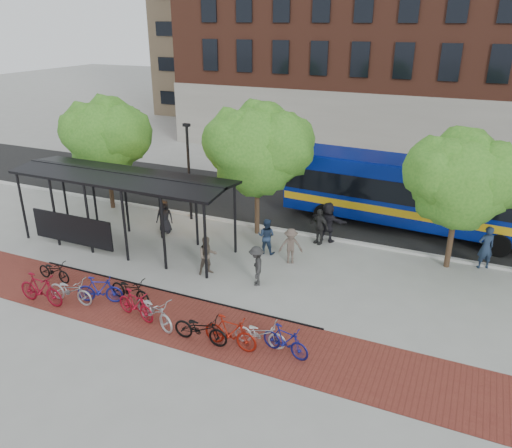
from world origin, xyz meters
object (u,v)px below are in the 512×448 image
at_px(bus, 415,191).
at_px(bike_9, 230,332).
at_px(pedestrian_7, 486,247).
at_px(bus_shelter, 120,184).
at_px(tree_c, 463,177).
at_px(bike_11, 285,341).
at_px(bike_1, 41,289).
at_px(pedestrian_3, 291,246).
at_px(pedestrian_2, 266,236).
at_px(bike_5, 136,305).
at_px(pedestrian_0, 165,216).
at_px(bike_2, 70,290).
at_px(tree_b, 259,146).
at_px(lamp_post_left, 189,169).
at_px(bike_8, 201,328).
at_px(pedestrian_9, 256,266).
at_px(pedestrian_4, 319,226).
at_px(bike_6, 154,311).
at_px(bike_0, 54,271).
at_px(pedestrian_5, 328,222).
at_px(bike_4, 130,290).
at_px(tree_a, 106,134).
at_px(bike_3, 100,290).
at_px(pedestrian_8, 207,256).

bearing_deg(bus, bike_9, -102.99).
bearing_deg(pedestrian_7, bus_shelter, -13.17).
relative_size(tree_c, bike_11, 3.47).
bearing_deg(bike_1, pedestrian_3, -46.57).
bearing_deg(pedestrian_2, bike_9, 100.89).
height_order(bike_5, pedestrian_0, pedestrian_0).
relative_size(bike_2, pedestrian_7, 1.01).
bearing_deg(tree_b, bike_11, -61.47).
bearing_deg(lamp_post_left, bike_8, -57.47).
bearing_deg(pedestrian_9, pedestrian_4, 141.10).
distance_m(pedestrian_0, pedestrian_3, 6.96).
xyz_separation_m(bike_5, bike_6, (0.86, -0.08, 0.01)).
bearing_deg(bike_8, tree_b, 10.59).
bearing_deg(lamp_post_left, pedestrian_3, -22.23).
bearing_deg(bike_8, bus, -22.23).
bearing_deg(bike_0, pedestrian_5, -43.98).
xyz_separation_m(bike_5, bike_8, (2.84, -0.32, -0.03)).
xyz_separation_m(bike_0, bike_11, (10.39, -0.72, 0.07)).
relative_size(bus, bike_9, 6.93).
height_order(pedestrian_3, pedestrian_4, pedestrian_4).
distance_m(tree_c, bike_2, 16.04).
bearing_deg(lamp_post_left, bike_2, -88.35).
relative_size(bike_8, pedestrian_3, 1.21).
relative_size(bike_6, bike_9, 1.10).
bearing_deg(bike_4, pedestrian_2, -20.20).
relative_size(tree_c, pedestrian_5, 3.01).
xyz_separation_m(bike_8, pedestrian_0, (-6.25, 7.31, 0.33)).
bearing_deg(pedestrian_5, tree_a, 11.14).
xyz_separation_m(tree_a, bike_9, (11.93, -9.01, -3.66)).
distance_m(bike_11, pedestrian_9, 4.66).
xyz_separation_m(bike_3, pedestrian_0, (-1.52, 6.66, 0.32)).
xyz_separation_m(tree_c, pedestrian_3, (-6.41, -2.48, -3.25)).
bearing_deg(bike_3, pedestrian_2, -51.75).
bearing_deg(pedestrian_2, bike_2, 51.33).
bearing_deg(bike_3, tree_c, -74.15).
xyz_separation_m(lamp_post_left, pedestrian_0, (-0.25, -2.09, -1.90)).
xyz_separation_m(tree_a, lamp_post_left, (4.91, 0.25, -1.49)).
bearing_deg(bike_3, bike_1, 96.70).
bearing_deg(pedestrian_0, bike_0, -120.94).
distance_m(bike_6, pedestrian_4, 9.48).
xyz_separation_m(bike_3, pedestrian_8, (2.60, 3.65, 0.31)).
xyz_separation_m(bike_6, pedestrian_9, (2.09, 4.07, 0.28)).
bearing_deg(bike_4, tree_a, 48.68).
relative_size(lamp_post_left, bike_5, 2.85).
bearing_deg(bike_9, pedestrian_5, -0.69).
xyz_separation_m(bike_0, pedestrian_2, (6.92, 5.93, 0.40)).
relative_size(tree_a, pedestrian_7, 3.20).
bearing_deg(pedestrian_2, bike_0, 37.87).
bearing_deg(tree_b, pedestrian_4, 0.32).
xyz_separation_m(lamp_post_left, bike_11, (8.79, -8.89, -2.23)).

